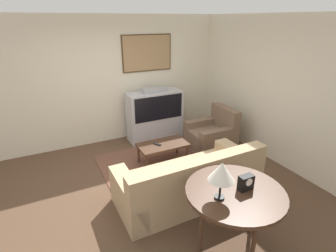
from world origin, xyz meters
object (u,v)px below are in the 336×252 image
at_px(table_lamp, 222,172).
at_px(console_table, 235,196).
at_px(tv, 155,115).
at_px(couch, 190,182).
at_px(mantel_clock, 246,182).
at_px(coffee_table, 163,146).
at_px(armchair, 212,136).

bearing_deg(table_lamp, console_table, 6.09).
bearing_deg(tv, table_lamp, -102.13).
bearing_deg(couch, console_table, 87.75).
distance_m(table_lamp, mantel_clock, 0.43).
bearing_deg(couch, table_lamp, 74.74).
bearing_deg(console_table, coffee_table, 86.36).
distance_m(console_table, mantel_clock, 0.20).
relative_size(tv, table_lamp, 2.83).
distance_m(couch, table_lamp, 1.37).
bearing_deg(console_table, table_lamp, -173.91).
bearing_deg(table_lamp, coffee_table, 80.19).
bearing_deg(mantel_clock, table_lamp, 179.86).
xyz_separation_m(coffee_table, mantel_clock, (-0.02, -2.21, 0.55)).
distance_m(tv, armchair, 1.38).
bearing_deg(mantel_clock, console_table, 166.76).
relative_size(couch, mantel_clock, 12.29).
distance_m(couch, console_table, 1.11).
xyz_separation_m(console_table, table_lamp, (-0.24, -0.03, 0.39)).
height_order(console_table, mantel_clock, mantel_clock).
bearing_deg(coffee_table, armchair, 4.90).
bearing_deg(armchair, table_lamp, -33.07).
bearing_deg(couch, coffee_table, -95.99).
bearing_deg(coffee_table, mantel_clock, -90.65).
relative_size(console_table, table_lamp, 2.58).
bearing_deg(console_table, couch, 88.37).
height_order(coffee_table, mantel_clock, mantel_clock).
relative_size(armchair, coffee_table, 0.96).
distance_m(armchair, console_table, 2.70).
relative_size(couch, console_table, 1.94).
height_order(couch, coffee_table, couch).
height_order(armchair, table_lamp, table_lamp).
relative_size(couch, table_lamp, 5.01).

